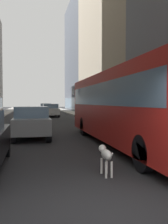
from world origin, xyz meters
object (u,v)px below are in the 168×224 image
Objects in this scene: dalmatian_dog at (106,155)px; car_silver_sedan at (46,108)px; transit_bus at (127,104)px; car_grey_wagon at (31,122)px; car_white_van at (50,110)px.

car_silver_sedan is at bearing 89.09° from dalmatian_dog.
transit_bus reaches higher than car_grey_wagon.
car_silver_sedan is 29.46m from car_grey_wagon.
transit_bus reaches higher than dalmatian_dog.
dalmatian_dog is at bearing -91.27° from car_white_van.
dalmatian_dog is at bearing -90.91° from car_silver_sedan.
car_grey_wagon is (-4.00, 3.12, -0.96)m from transit_bus.
transit_bus is at bearing -87.18° from car_silver_sedan.
car_silver_sedan reaches higher than dalmatian_dog.
car_white_van reaches higher than dalmatian_dog.
transit_bus is at bearing -85.84° from car_white_van.
car_white_van is 26.21m from dalmatian_dog.
dalmatian_dog is (-2.18, -4.18, -1.26)m from transit_bus.
transit_bus is 2.70× the size of car_silver_sedan.
car_silver_sedan is 0.98× the size of car_grey_wagon.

